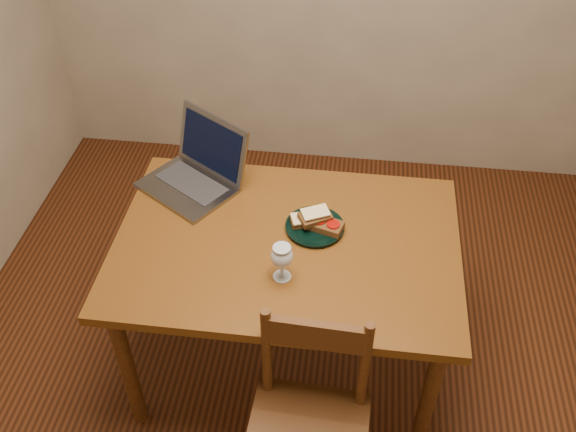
# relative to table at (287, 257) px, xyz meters

# --- Properties ---
(floor) EXTENTS (3.20, 3.20, 0.02)m
(floor) POSITION_rel_table_xyz_m (0.06, -0.06, -0.66)
(floor) COLOR black
(floor) RESTS_ON ground
(table) EXTENTS (1.30, 0.90, 0.74)m
(table) POSITION_rel_table_xyz_m (0.00, 0.00, 0.00)
(table) COLOR #552D0E
(table) RESTS_ON floor
(chair) EXTENTS (0.42, 0.41, 0.44)m
(chair) POSITION_rel_table_xyz_m (0.15, -0.58, -0.18)
(chair) COLOR #361C0B
(chair) RESTS_ON floor
(plate) EXTENTS (0.23, 0.23, 0.02)m
(plate) POSITION_rel_table_xyz_m (0.10, 0.08, 0.10)
(plate) COLOR black
(plate) RESTS_ON table
(sandwich_cheese) EXTENTS (0.12, 0.09, 0.03)m
(sandwich_cheese) POSITION_rel_table_xyz_m (0.06, 0.09, 0.12)
(sandwich_cheese) COLOR #381E0C
(sandwich_cheese) RESTS_ON plate
(sandwich_tomato) EXTENTS (0.14, 0.11, 0.04)m
(sandwich_tomato) POSITION_rel_table_xyz_m (0.14, 0.07, 0.12)
(sandwich_tomato) COLOR #381E0C
(sandwich_tomato) RESTS_ON plate
(sandwich_top) EXTENTS (0.14, 0.12, 0.04)m
(sandwich_top) POSITION_rel_table_xyz_m (0.10, 0.09, 0.15)
(sandwich_top) COLOR #381E0C
(sandwich_top) RESTS_ON plate
(milk_glass) EXTENTS (0.08, 0.08, 0.15)m
(milk_glass) POSITION_rel_table_xyz_m (0.01, -0.18, 0.16)
(milk_glass) COLOR white
(milk_glass) RESTS_ON table
(laptop) EXTENTS (0.49, 0.48, 0.26)m
(laptop) POSITION_rel_table_xyz_m (-0.41, 0.32, 0.16)
(laptop) COLOR slate
(laptop) RESTS_ON table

